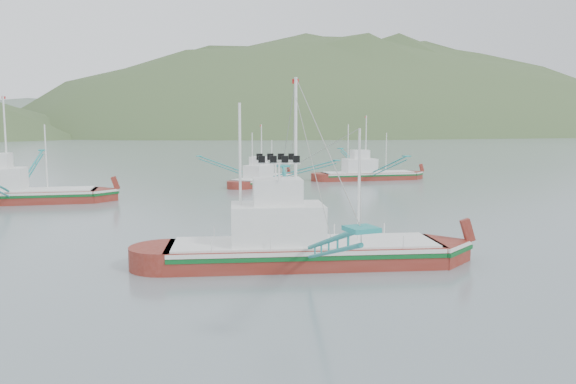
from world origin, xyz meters
name	(u,v)px	position (x,y,z in m)	size (l,w,h in m)	color
ground	(323,252)	(0.00, 0.00, 0.00)	(1200.00, 1200.00, 0.00)	slate
main_boat	(302,227)	(-2.64, -2.60, 2.23)	(16.32, 27.91, 11.57)	maroon
bg_boat_right	(367,169)	(27.08, 41.03, 1.63)	(14.40, 25.23, 10.27)	maroon
bg_boat_far	(263,171)	(10.44, 40.81, 1.90)	(17.25, 19.00, 8.87)	maroon
bg_boat_left	(12,184)	(-20.16, 32.68, 2.00)	(16.86, 29.39, 11.99)	maroon
headland_right	(355,135)	(240.00, 430.00, 0.00)	(684.00, 432.00, 306.00)	#394F28
ridge_distant	(107,134)	(30.00, 560.00, 0.00)	(960.00, 400.00, 240.00)	slate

